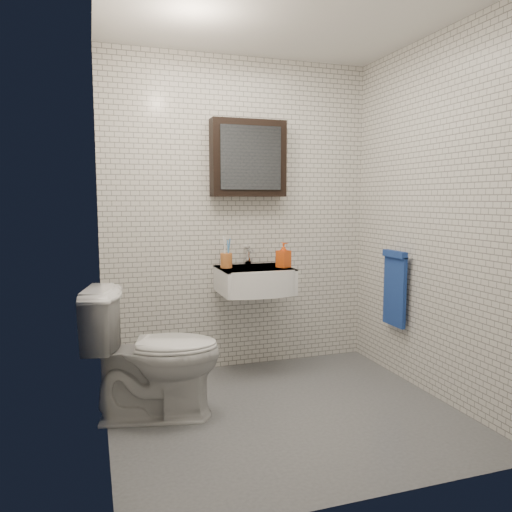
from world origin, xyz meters
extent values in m
cube|color=#4D4F55|center=(0.00, 0.00, 0.01)|extent=(2.20, 2.00, 0.01)
cube|color=silver|center=(0.00, 1.00, 1.25)|extent=(2.20, 0.02, 2.50)
cube|color=silver|center=(0.00, -1.00, 1.25)|extent=(2.20, 0.02, 2.50)
cube|color=silver|center=(-1.10, 0.00, 1.25)|extent=(0.02, 2.00, 2.50)
cube|color=silver|center=(1.10, 0.00, 1.25)|extent=(0.02, 2.00, 2.50)
cube|color=white|center=(0.00, 0.00, 2.50)|extent=(2.20, 2.00, 0.02)
cube|color=white|center=(0.05, 0.78, 0.75)|extent=(0.55, 0.45, 0.20)
cylinder|color=silver|center=(0.05, 0.80, 0.84)|extent=(0.31, 0.31, 0.02)
cylinder|color=silver|center=(0.05, 0.80, 0.85)|extent=(0.04, 0.04, 0.01)
cube|color=white|center=(0.05, 0.78, 0.84)|extent=(0.55, 0.45, 0.01)
cylinder|color=silver|center=(0.05, 0.94, 0.88)|extent=(0.06, 0.06, 0.06)
cylinder|color=silver|center=(0.05, 0.94, 0.94)|extent=(0.03, 0.03, 0.08)
cylinder|color=silver|center=(0.05, 0.88, 0.97)|extent=(0.02, 0.12, 0.02)
cube|color=silver|center=(0.05, 0.97, 0.99)|extent=(0.02, 0.09, 0.01)
cube|color=black|center=(0.05, 0.93, 1.70)|extent=(0.60, 0.14, 0.60)
cube|color=#3F444C|center=(0.05, 0.85, 1.70)|extent=(0.49, 0.01, 0.49)
cylinder|color=silver|center=(1.06, 0.35, 0.95)|extent=(0.02, 0.30, 0.02)
cylinder|color=silver|center=(1.08, 0.48, 0.95)|extent=(0.04, 0.02, 0.02)
cylinder|color=silver|center=(1.08, 0.22, 0.95)|extent=(0.04, 0.02, 0.02)
cube|color=#215598|center=(1.05, 0.35, 0.68)|extent=(0.03, 0.26, 0.54)
cube|color=#215598|center=(1.04, 0.35, 0.96)|extent=(0.05, 0.26, 0.05)
cylinder|color=#BF6A2F|center=(-0.16, 0.82, 0.91)|extent=(0.12, 0.12, 0.11)
cylinder|color=white|center=(-0.18, 0.81, 0.98)|extent=(0.02, 0.03, 0.22)
cylinder|color=#4289D3|center=(-0.15, 0.81, 0.97)|extent=(0.02, 0.02, 0.20)
cylinder|color=white|center=(-0.17, 0.84, 0.99)|extent=(0.03, 0.04, 0.23)
cylinder|color=#4289D3|center=(-0.14, 0.83, 0.98)|extent=(0.03, 0.05, 0.20)
imported|color=orange|center=(0.26, 0.70, 0.95)|extent=(0.12, 0.12, 0.20)
imported|color=silver|center=(-0.80, 0.21, 0.42)|extent=(0.90, 0.63, 0.84)
camera|label=1|loc=(-1.15, -2.89, 1.38)|focal=35.00mm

